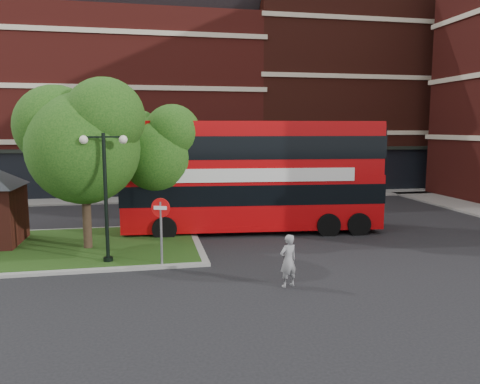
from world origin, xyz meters
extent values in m
plane|color=black|center=(0.00, 0.00, 0.00)|extent=(120.00, 120.00, 0.00)
cube|color=slate|center=(0.00, 16.50, 0.06)|extent=(44.00, 3.00, 0.12)
cube|color=maroon|center=(-8.00, 24.00, 7.00)|extent=(26.00, 12.00, 14.00)
cube|color=#471911|center=(14.00, 24.00, 8.00)|extent=(18.00, 12.00, 16.00)
cube|color=gray|center=(-8.00, 3.00, 0.06)|extent=(12.60, 7.60, 0.12)
cube|color=#19380F|center=(-8.00, 3.00, 0.07)|extent=(12.00, 7.00, 0.15)
cylinder|color=#2D2116|center=(-6.50, 2.50, 1.96)|extent=(0.36, 0.36, 3.92)
sphere|color=#154110|center=(-6.50, 2.50, 4.34)|extent=(4.60, 4.60, 4.60)
sphere|color=#154110|center=(-7.65, 3.19, 5.25)|extent=(3.45, 3.45, 3.45)
sphere|color=#154110|center=(-5.58, 2.04, 5.60)|extent=(3.22, 3.22, 3.22)
cylinder|color=#2D2116|center=(-3.50, 5.00, 1.74)|extent=(0.36, 0.36, 3.47)
sphere|color=#154110|center=(-3.50, 5.00, 3.84)|extent=(3.80, 3.80, 3.80)
sphere|color=#154110|center=(-4.45, 5.57, 4.65)|extent=(2.85, 2.85, 2.85)
sphere|color=#154110|center=(-2.74, 4.62, 4.96)|extent=(2.66, 2.66, 2.66)
cylinder|color=black|center=(-5.50, 0.20, 2.50)|extent=(0.14, 0.14, 5.00)
cylinder|color=black|center=(-5.50, 0.20, 0.15)|extent=(0.36, 0.36, 0.30)
cube|color=black|center=(-5.50, 0.20, 4.85)|extent=(1.40, 0.06, 0.06)
sphere|color=#F2EACC|center=(-6.20, 0.20, 4.75)|extent=(0.32, 0.32, 0.32)
sphere|color=#F2EACC|center=(-4.80, 0.20, 4.75)|extent=(0.32, 0.32, 0.32)
cylinder|color=black|center=(2.00, 14.50, 2.50)|extent=(0.14, 0.14, 5.00)
cylinder|color=black|center=(2.00, 14.50, 0.15)|extent=(0.36, 0.36, 0.30)
cube|color=black|center=(2.00, 14.50, 4.85)|extent=(1.40, 0.06, 0.06)
sphere|color=#F2EACC|center=(1.30, 14.50, 4.75)|extent=(0.32, 0.32, 0.32)
sphere|color=#F2EACC|center=(2.70, 14.50, 4.75)|extent=(0.32, 0.32, 0.32)
cylinder|color=black|center=(10.00, 14.50, 2.50)|extent=(0.14, 0.14, 5.00)
cylinder|color=black|center=(10.00, 14.50, 0.15)|extent=(0.36, 0.36, 0.30)
cube|color=black|center=(10.00, 14.50, 4.85)|extent=(1.40, 0.06, 0.06)
sphere|color=#F2EACC|center=(9.30, 14.50, 4.75)|extent=(0.32, 0.32, 0.32)
sphere|color=#F2EACC|center=(10.70, 14.50, 4.75)|extent=(0.32, 0.32, 0.32)
cube|color=#AC0609|center=(1.17, 4.92, 1.72)|extent=(12.85, 3.98, 2.41)
cube|color=#AC0609|center=(1.17, 4.92, 4.14)|extent=(12.72, 3.94, 2.41)
cube|color=black|center=(1.17, 4.92, 4.26)|extent=(12.85, 3.98, 1.09)
cube|color=silver|center=(1.04, 3.45, 2.99)|extent=(9.45, 0.89, 0.63)
imported|color=gray|center=(0.50, -3.50, 0.88)|extent=(0.74, 0.61, 1.75)
imported|color=#B5B7BD|center=(-3.30, 14.72, 0.69)|extent=(4.22, 2.13, 1.38)
imported|color=white|center=(9.83, 16.00, 0.68)|extent=(4.22, 1.76, 1.36)
cylinder|color=slate|center=(-3.50, -0.50, 1.24)|extent=(0.09, 0.09, 2.49)
cylinder|color=red|center=(-3.50, -0.50, 2.26)|extent=(0.68, 0.34, 0.72)
cube|color=white|center=(-3.50, -0.50, 2.26)|extent=(0.48, 0.25, 0.14)
camera|label=1|loc=(-3.92, -17.74, 5.17)|focal=35.00mm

